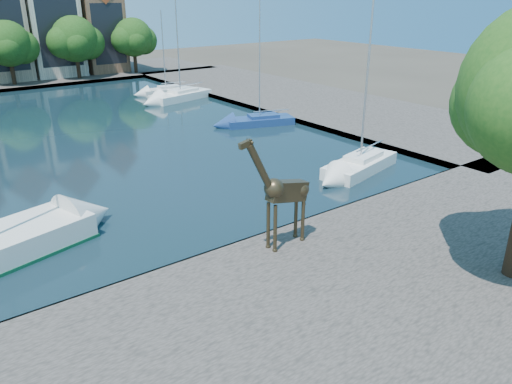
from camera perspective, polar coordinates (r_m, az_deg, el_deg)
ground at (r=23.04m, az=-2.59°, el=-6.87°), size 160.00×160.00×0.00m
water_basin at (r=43.71m, az=-20.76°, el=5.86°), size 38.00×50.00×0.08m
near_quay at (r=18.43m, az=10.20°, el=-14.52°), size 50.00×14.00×0.50m
right_quay at (r=55.62m, az=4.83°, el=10.63°), size 14.00×52.00×0.50m
townhouse_east_mid at (r=75.45m, az=-22.78°, el=18.08°), size 6.43×9.18×16.65m
townhouse_east_end at (r=77.45m, az=-17.84°, el=18.01°), size 5.44×9.18×14.43m
far_tree_mid_east at (r=68.83m, az=-26.41°, el=14.80°), size 7.02×5.40×7.52m
far_tree_east at (r=70.81m, az=-19.92°, el=15.96°), size 7.54×5.80×7.84m
far_tree_far_east at (r=73.63m, az=-13.77°, el=16.66°), size 6.76×5.20×7.36m
giraffe_statue at (r=21.49m, az=3.05°, el=0.02°), size 3.68×0.70×5.26m
sailboat_right_a at (r=33.46m, az=11.82°, el=3.36°), size 6.56×3.50×10.87m
sailboat_right_b at (r=44.66m, az=0.40°, el=8.33°), size 6.32×3.87×10.38m
sailboat_right_c at (r=56.07m, az=-8.61°, el=11.01°), size 7.47×4.04×11.98m
sailboat_right_d at (r=59.56m, az=-10.25°, el=11.45°), size 5.50×2.45×9.15m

